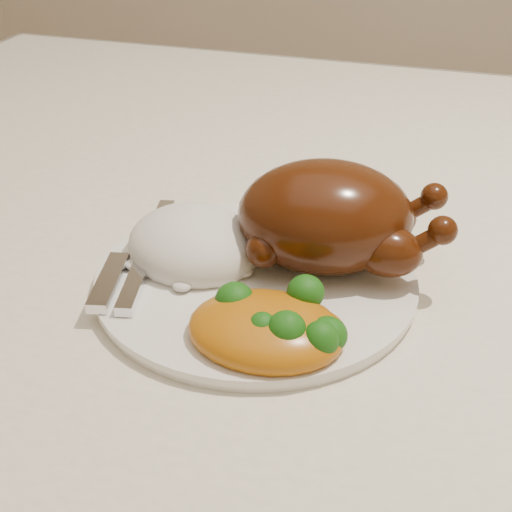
% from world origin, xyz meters
% --- Properties ---
extents(dining_table, '(1.60, 0.90, 0.76)m').
position_xyz_m(dining_table, '(0.00, 0.00, 0.67)').
color(dining_table, brown).
rests_on(dining_table, floor).
extents(tablecloth, '(1.73, 1.03, 0.18)m').
position_xyz_m(tablecloth, '(0.00, 0.00, 0.74)').
color(tablecloth, white).
rests_on(tablecloth, dining_table).
extents(dinner_plate, '(0.36, 0.36, 0.01)m').
position_xyz_m(dinner_plate, '(-0.15, -0.21, 0.77)').
color(dinner_plate, white).
rests_on(dinner_plate, tablecloth).
extents(roast_chicken, '(0.20, 0.14, 0.10)m').
position_xyz_m(roast_chicken, '(-0.09, -0.17, 0.83)').
color(roast_chicken, '#3F1A06').
rests_on(roast_chicken, dinner_plate).
extents(rice_mound, '(0.16, 0.15, 0.07)m').
position_xyz_m(rice_mound, '(-0.21, -0.19, 0.79)').
color(rice_mound, white).
rests_on(rice_mound, dinner_plate).
extents(mac_and_cheese, '(0.13, 0.10, 0.05)m').
position_xyz_m(mac_and_cheese, '(-0.11, -0.29, 0.79)').
color(mac_and_cheese, '#C1700C').
rests_on(mac_and_cheese, dinner_plate).
extents(cutlery, '(0.06, 0.20, 0.01)m').
position_xyz_m(cutlery, '(-0.25, -0.23, 0.79)').
color(cutlery, silver).
rests_on(cutlery, dinner_plate).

